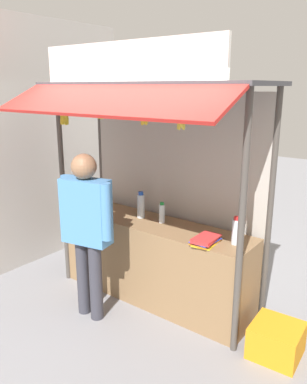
% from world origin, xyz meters
% --- Properties ---
extents(ground_plane, '(20.00, 20.00, 0.00)m').
position_xyz_m(ground_plane, '(0.00, 0.00, 0.00)').
color(ground_plane, gray).
extents(stall_counter, '(2.30, 0.56, 0.92)m').
position_xyz_m(stall_counter, '(0.00, 0.00, 0.46)').
color(stall_counter, olive).
rests_on(stall_counter, ground).
extents(stall_structure, '(2.50, 1.40, 2.76)m').
position_xyz_m(stall_structure, '(0.00, 0.08, 1.64)').
color(stall_structure, '#4C4742').
rests_on(stall_structure, ground).
extents(water_bottle_rear_center, '(0.07, 0.07, 0.23)m').
position_xyz_m(water_bottle_rear_center, '(0.07, 0.06, 1.03)').
color(water_bottle_rear_center, silver).
rests_on(water_bottle_rear_center, stall_counter).
extents(water_bottle_mid_left, '(0.08, 0.08, 0.28)m').
position_xyz_m(water_bottle_mid_left, '(0.98, 0.00, 1.05)').
color(water_bottle_mid_left, silver).
rests_on(water_bottle_mid_left, stall_counter).
extents(water_bottle_far_left, '(0.09, 0.09, 0.31)m').
position_xyz_m(water_bottle_far_left, '(-0.22, 0.05, 1.06)').
color(water_bottle_far_left, silver).
rests_on(water_bottle_far_left, stall_counter).
extents(magazine_stack_mid_right, '(0.23, 0.31, 0.07)m').
position_xyz_m(magazine_stack_mid_right, '(0.74, -0.16, 0.95)').
color(magazine_stack_mid_right, yellow).
rests_on(magazine_stack_mid_right, stall_counter).
extents(magazine_stack_left, '(0.22, 0.26, 0.06)m').
position_xyz_m(magazine_stack_left, '(-0.98, -0.14, 0.95)').
color(magazine_stack_left, red).
rests_on(magazine_stack_left, stall_counter).
extents(banana_bunch_rightmost, '(0.10, 0.10, 0.26)m').
position_xyz_m(banana_bunch_rightmost, '(0.18, -0.38, 2.10)').
color(banana_bunch_rightmost, '#332D23').
extents(banana_bunch_inner_right, '(0.09, 0.08, 0.23)m').
position_xyz_m(banana_bunch_inner_right, '(-0.37, -0.38, 2.11)').
color(banana_bunch_inner_right, '#332D23').
extents(banana_bunch_leftmost, '(0.11, 0.11, 0.32)m').
position_xyz_m(banana_bunch_leftmost, '(-0.93, -0.38, 2.04)').
color(banana_bunch_leftmost, '#332D23').
extents(banana_bunch_inner_left, '(0.10, 0.11, 0.28)m').
position_xyz_m(banana_bunch_inner_left, '(0.59, -0.38, 2.08)').
color(banana_bunch_inner_left, '#332D23').
extents(vendor_person, '(0.66, 0.30, 1.74)m').
position_xyz_m(vendor_person, '(-0.32, -0.69, 1.05)').
color(vendor_person, '#383842').
rests_on(vendor_person, ground).
extents(plastic_crate, '(0.45, 0.45, 0.30)m').
position_xyz_m(plastic_crate, '(1.48, -0.12, 0.15)').
color(plastic_crate, orange).
rests_on(plastic_crate, ground).
extents(neighbour_wall, '(0.20, 2.40, 3.23)m').
position_xyz_m(neighbour_wall, '(-2.01, 0.30, 1.61)').
color(neighbour_wall, '#BCB6B0').
rests_on(neighbour_wall, ground).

